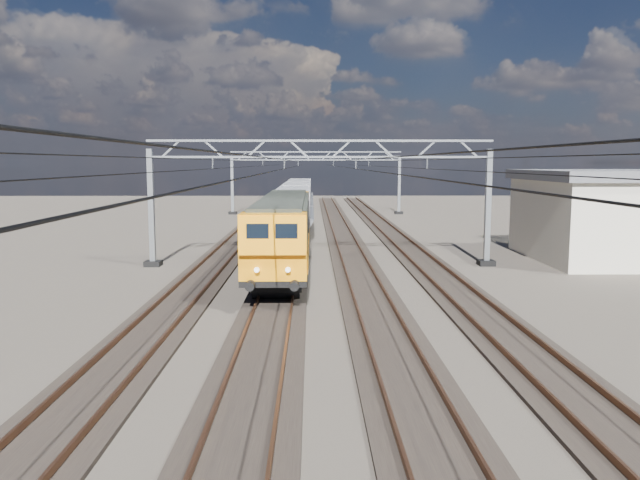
{
  "coord_description": "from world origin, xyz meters",
  "views": [
    {
      "loc": [
        -0.49,
        -31.07,
        5.83
      ],
      "look_at": [
        -0.11,
        -3.44,
        2.4
      ],
      "focal_mm": 35.0,
      "sensor_mm": 36.0,
      "label": 1
    }
  ],
  "objects_px": {
    "locomotive": "(284,227)",
    "hopper_wagon_lead": "(293,207)",
    "catenary_gantry_far": "(316,180)",
    "hopper_wagon_third": "(300,191)",
    "hopper_wagon_mid": "(297,197)",
    "catenary_gantry_mid": "(320,197)"
  },
  "relations": [
    {
      "from": "locomotive",
      "to": "hopper_wagon_lead",
      "type": "bearing_deg",
      "value": 90.0
    },
    {
      "from": "locomotive",
      "to": "hopper_wagon_third",
      "type": "distance_m",
      "value": 46.1
    },
    {
      "from": "catenary_gantry_far",
      "to": "hopper_wagon_lead",
      "type": "xyz_separation_m",
      "value": [
        -2.0,
        -19.58,
        -1.67
      ]
    },
    {
      "from": "hopper_wagon_lead",
      "to": "catenary_gantry_mid",
      "type": "bearing_deg",
      "value": -83.05
    },
    {
      "from": "locomotive",
      "to": "hopper_wagon_mid",
      "type": "xyz_separation_m",
      "value": [
        -0.0,
        31.9,
        -0.09
      ]
    },
    {
      "from": "catenary_gantry_mid",
      "to": "hopper_wagon_third",
      "type": "bearing_deg",
      "value": 92.56
    },
    {
      "from": "catenary_gantry_mid",
      "to": "hopper_wagon_mid",
      "type": "distance_m",
      "value": 30.73
    },
    {
      "from": "hopper_wagon_mid",
      "to": "hopper_wagon_lead",
      "type": "bearing_deg",
      "value": -90.0
    },
    {
      "from": "locomotive",
      "to": "hopper_wagon_lead",
      "type": "height_order",
      "value": "locomotive"
    },
    {
      "from": "catenary_gantry_mid",
      "to": "catenary_gantry_far",
      "type": "relative_size",
      "value": 1.0
    },
    {
      "from": "catenary_gantry_far",
      "to": "hopper_wagon_third",
      "type": "xyz_separation_m",
      "value": [
        -2.0,
        8.82,
        -1.67
      ]
    },
    {
      "from": "catenary_gantry_mid",
      "to": "hopper_wagon_lead",
      "type": "height_order",
      "value": "catenary_gantry_mid"
    },
    {
      "from": "catenary_gantry_far",
      "to": "hopper_wagon_lead",
      "type": "distance_m",
      "value": 19.75
    },
    {
      "from": "catenary_gantry_far",
      "to": "locomotive",
      "type": "height_order",
      "value": "catenary_gantry_far"
    },
    {
      "from": "locomotive",
      "to": "hopper_wagon_lead",
      "type": "relative_size",
      "value": 1.62
    },
    {
      "from": "hopper_wagon_third",
      "to": "hopper_wagon_mid",
      "type": "bearing_deg",
      "value": -90.0
    },
    {
      "from": "catenary_gantry_far",
      "to": "locomotive",
      "type": "xyz_separation_m",
      "value": [
        -2.0,
        -37.28,
        -1.58
      ]
    },
    {
      "from": "catenary_gantry_far",
      "to": "hopper_wagon_third",
      "type": "bearing_deg",
      "value": 102.78
    },
    {
      "from": "hopper_wagon_third",
      "to": "catenary_gantry_far",
      "type": "bearing_deg",
      "value": -77.22
    },
    {
      "from": "hopper_wagon_third",
      "to": "hopper_wagon_lead",
      "type": "bearing_deg",
      "value": -90.0
    },
    {
      "from": "hopper_wagon_third",
      "to": "catenary_gantry_mid",
      "type": "bearing_deg",
      "value": -87.44
    },
    {
      "from": "catenary_gantry_far",
      "to": "hopper_wagon_third",
      "type": "distance_m",
      "value": 9.2
    }
  ]
}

